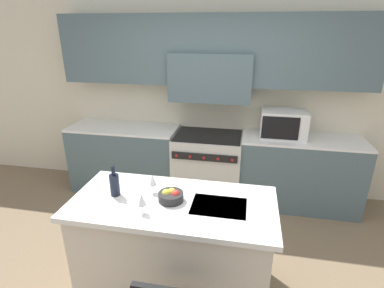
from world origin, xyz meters
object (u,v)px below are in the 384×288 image
(range_stove, at_px, (208,166))
(microwave, at_px, (283,124))
(wine_glass_far, at_px, (152,181))
(wine_bottle, at_px, (115,184))
(wine_glass_near, at_px, (142,200))
(fruit_bowl, at_px, (171,196))

(range_stove, height_order, microwave, microwave)
(range_stove, bearing_deg, microwave, 1.14)
(wine_glass_far, bearing_deg, wine_bottle, -163.06)
(wine_glass_near, bearing_deg, wine_bottle, 145.96)
(microwave, xyz_separation_m, fruit_bowl, (-1.01, -1.65, -0.17))
(range_stove, relative_size, wine_bottle, 3.39)
(wine_bottle, xyz_separation_m, wine_glass_near, (0.32, -0.22, 0.02))
(fruit_bowl, bearing_deg, wine_bottle, -179.50)
(microwave, relative_size, wine_glass_far, 3.22)
(wine_bottle, relative_size, wine_glass_far, 1.56)
(microwave, bearing_deg, wine_glass_far, -127.59)
(range_stove, bearing_deg, wine_glass_far, -99.69)
(wine_glass_near, xyz_separation_m, wine_glass_far, (-0.02, 0.31, 0.00))
(range_stove, distance_m, fruit_bowl, 1.70)
(range_stove, distance_m, wine_bottle, 1.81)
(wine_glass_near, height_order, wine_glass_far, same)
(range_stove, xyz_separation_m, wine_bottle, (-0.57, -1.63, 0.55))
(wine_bottle, height_order, fruit_bowl, wine_bottle)
(microwave, xyz_separation_m, wine_glass_far, (-1.20, -1.56, -0.10))
(wine_glass_near, distance_m, wine_glass_far, 0.31)
(wine_glass_near, distance_m, fruit_bowl, 0.29)
(microwave, bearing_deg, wine_glass_near, -122.39)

